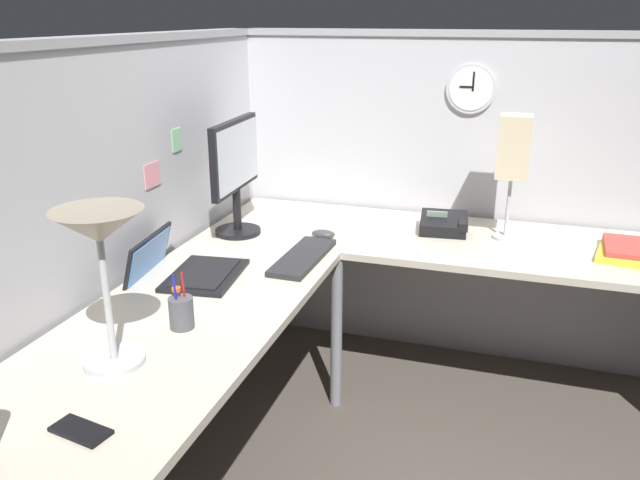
{
  "coord_description": "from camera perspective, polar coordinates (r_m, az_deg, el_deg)",
  "views": [
    {
      "loc": [
        -2.22,
        -0.53,
        1.65
      ],
      "look_at": [
        -0.06,
        0.16,
        0.85
      ],
      "focal_mm": 36.25,
      "sensor_mm": 36.0,
      "label": 1
    }
  ],
  "objects": [
    {
      "name": "office_phone",
      "position": [
        2.91,
        10.99,
        1.35
      ],
      "size": [
        0.21,
        0.22,
        0.11
      ],
      "color": "black",
      "rests_on": "desk"
    },
    {
      "name": "book_stack",
      "position": [
        2.86,
        25.54,
        -0.86
      ],
      "size": [
        0.31,
        0.26,
        0.04
      ],
      "color": "yellow",
      "rests_on": "desk"
    },
    {
      "name": "computer_mouse",
      "position": [
        2.8,
        0.29,
        0.56
      ],
      "size": [
        0.06,
        0.1,
        0.03
      ],
      "primitive_type": "ellipsoid",
      "color": "#38383D",
      "rests_on": "desk"
    },
    {
      "name": "cell_phone",
      "position": [
        1.66,
        -20.37,
        -15.5
      ],
      "size": [
        0.09,
        0.15,
        0.01
      ],
      "primitive_type": "cube",
      "rotation": [
        0.0,
        0.0,
        -0.18
      ],
      "color": "black",
      "rests_on": "desk"
    },
    {
      "name": "ground_plane",
      "position": [
        2.82,
        3.69,
        -16.47
      ],
      "size": [
        6.8,
        6.8,
        0.0
      ],
      "primitive_type": "plane",
      "color": "#4C443D"
    },
    {
      "name": "desk_lamp_dome",
      "position": [
        1.77,
        -18.86,
        0.03
      ],
      "size": [
        0.24,
        0.24,
        0.44
      ],
      "color": "#B7BABF",
      "rests_on": "desk"
    },
    {
      "name": "desk",
      "position": [
        2.36,
        4.27,
        -6.18
      ],
      "size": [
        2.35,
        2.15,
        0.73
      ],
      "color": "beige",
      "rests_on": "ground"
    },
    {
      "name": "keyboard",
      "position": [
        2.55,
        -1.52,
        -1.52
      ],
      "size": [
        0.43,
        0.15,
        0.02
      ],
      "primitive_type": "cube",
      "rotation": [
        0.0,
        0.0,
        -0.02
      ],
      "color": "#232326",
      "rests_on": "desk"
    },
    {
      "name": "pinned_note_leftmost",
      "position": [
        2.56,
        -14.6,
        5.58
      ],
      "size": [
        0.1,
        0.0,
        0.09
      ],
      "primitive_type": "cube",
      "color": "pink"
    },
    {
      "name": "pinned_note_middle",
      "position": [
        2.71,
        -12.55,
        8.6
      ],
      "size": [
        0.07,
        0.0,
        0.09
      ],
      "primitive_type": "cube",
      "color": "#8CCC99"
    },
    {
      "name": "laptop",
      "position": [
        2.45,
        -12.24,
        -2.54
      ],
      "size": [
        0.38,
        0.42,
        0.22
      ],
      "color": "black",
      "rests_on": "desk"
    },
    {
      "name": "wall_clock",
      "position": [
        3.07,
        13.19,
        12.86
      ],
      "size": [
        0.04,
        0.22,
        0.22
      ],
      "color": "#B7BABF"
    },
    {
      "name": "desk_lamp_paper",
      "position": [
        2.81,
        16.73,
        7.58
      ],
      "size": [
        0.13,
        0.13,
        0.53
      ],
      "color": "#B7BABF",
      "rests_on": "desk"
    },
    {
      "name": "cubicle_wall_back",
      "position": [
        2.48,
        -18.0,
        -1.81
      ],
      "size": [
        2.57,
        0.12,
        1.58
      ],
      "color": "#B2B2B7",
      "rests_on": "ground"
    },
    {
      "name": "cubicle_wall_right",
      "position": [
        3.22,
        12.42,
        3.51
      ],
      "size": [
        0.12,
        2.37,
        1.58
      ],
      "color": "#B2B2B7",
      "rests_on": "ground"
    },
    {
      "name": "pen_cup",
      "position": [
        2.04,
        -12.15,
        -6.23
      ],
      "size": [
        0.08,
        0.08,
        0.18
      ],
      "color": "#4C4C51",
      "rests_on": "desk"
    },
    {
      "name": "monitor",
      "position": [
        2.8,
        -7.46,
        6.28
      ],
      "size": [
        0.46,
        0.2,
        0.5
      ],
      "color": "black",
      "rests_on": "desk"
    }
  ]
}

